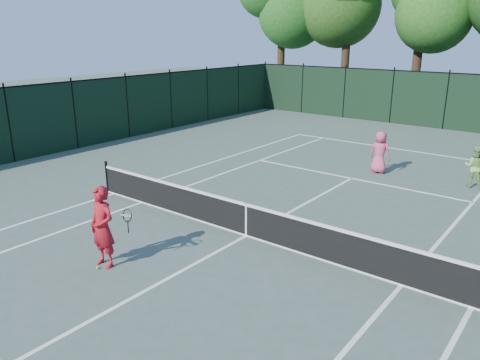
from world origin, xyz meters
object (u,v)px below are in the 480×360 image
Objects in this scene: coach at (103,227)px; player_green at (475,167)px; player_pink at (380,152)px; loose_ball_midcourt at (98,268)px.

player_green is at bearing 63.17° from coach.
player_green is at bearing -171.89° from player_pink.
coach is at bearing 62.25° from player_green.
player_green is 21.39× the size of loose_ball_midcourt.
player_green is (5.29, 11.30, -0.22)m from coach.
player_pink is 23.41× the size of loose_ball_midcourt.
player_pink is 11.43m from loose_ball_midcourt.
coach is 12.48m from player_green.
loose_ball_midcourt is (-2.04, -11.22, -0.76)m from player_pink.
player_pink reaches higher than player_green.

